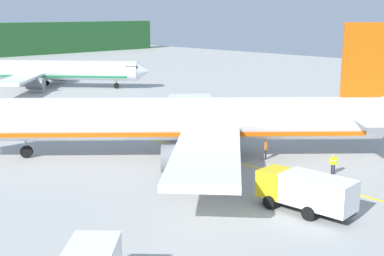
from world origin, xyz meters
TOP-DOWN VIEW (x-y plane):
  - airliner_foreground at (17.70, 17.05)m, footprint 32.93×31.39m
  - airliner_mid_apron at (30.87, 65.71)m, footprint 26.19×29.33m
  - service_truck_baggage at (14.11, 2.00)m, footprint 2.70×6.53m
  - crew_marshaller at (22.19, 11.48)m, footprint 0.52×0.46m
  - crew_loader_left at (22.61, 5.01)m, footprint 0.47×0.49m
  - apron_guide_line at (19.60, 12.44)m, footprint 0.30×60.00m

SIDE VIEW (x-z plane):
  - apron_guide_line at x=19.60m, z-range 0.00..0.01m
  - crew_loader_left at x=22.61m, z-range 0.15..1.79m
  - crew_marshaller at x=22.19m, z-range 0.17..1.95m
  - service_truck_baggage at x=14.11m, z-range 0.19..2.76m
  - airliner_mid_apron at x=30.87m, z-range -2.21..8.08m
  - airliner_foreground at x=17.70m, z-range -2.56..9.34m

